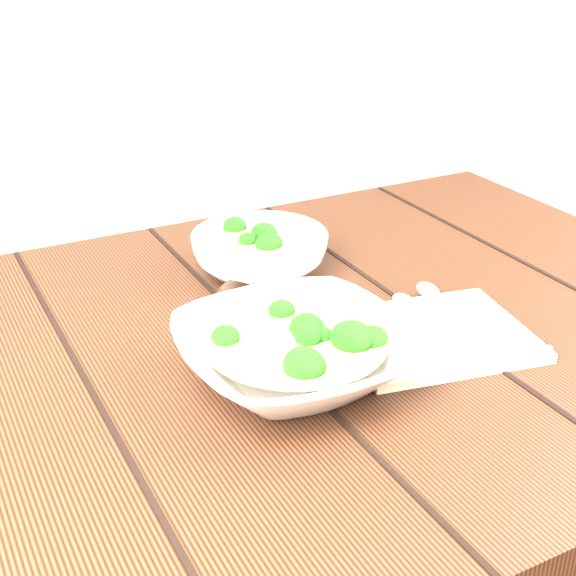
{
  "coord_description": "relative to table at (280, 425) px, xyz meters",
  "views": [
    {
      "loc": [
        -0.36,
        -0.72,
        1.2
      ],
      "look_at": [
        0.02,
        0.02,
        0.8
      ],
      "focal_mm": 50.0,
      "sensor_mm": 36.0,
      "label": 1
    }
  ],
  "objects": [
    {
      "name": "table",
      "position": [
        0.0,
        0.0,
        0.0
      ],
      "size": [
        1.2,
        0.8,
        0.75
      ],
      "color": "#321A0E",
      "rests_on": "ground"
    },
    {
      "name": "soup_bowl_front",
      "position": [
        -0.02,
        -0.08,
        0.15
      ],
      "size": [
        0.24,
        0.24,
        0.07
      ],
      "color": "silver",
      "rests_on": "table"
    },
    {
      "name": "soup_bowl_back",
      "position": [
        0.06,
        0.17,
        0.15
      ],
      "size": [
        0.23,
        0.23,
        0.07
      ],
      "color": "silver",
      "rests_on": "table"
    },
    {
      "name": "trivet",
      "position": [
        0.01,
        0.08,
        0.13
      ],
      "size": [
        0.14,
        0.14,
        0.03
      ],
      "primitive_type": "torus",
      "rotation": [
        0.0,
        0.0,
        0.32
      ],
      "color": "black",
      "rests_on": "table"
    },
    {
      "name": "napkin",
      "position": [
        0.16,
        -0.08,
        0.13
      ],
      "size": [
        0.24,
        0.21,
        0.01
      ],
      "primitive_type": "cube",
      "rotation": [
        0.0,
        0.0,
        -0.19
      ],
      "color": "beige",
      "rests_on": "table"
    },
    {
      "name": "spoon_left",
      "position": [
        0.15,
        -0.04,
        0.13
      ],
      "size": [
        0.07,
        0.17,
        0.01
      ],
      "color": "#B3AD9E",
      "rests_on": "napkin"
    },
    {
      "name": "spoon_right",
      "position": [
        0.2,
        -0.03,
        0.13
      ],
      "size": [
        0.08,
        0.17,
        0.01
      ],
      "color": "#B3AD9E",
      "rests_on": "napkin"
    }
  ]
}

